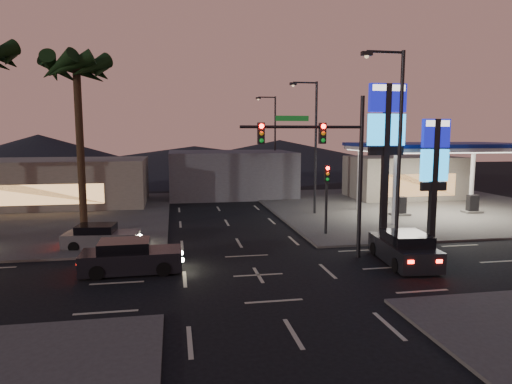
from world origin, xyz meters
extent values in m
plane|color=black|center=(0.00, 0.00, 0.00)|extent=(140.00, 140.00, 0.00)
cube|color=#47443F|center=(16.00, 16.00, 0.06)|extent=(24.00, 24.00, 0.12)
cube|color=#47443F|center=(-16.00, 16.00, 0.06)|extent=(24.00, 24.00, 0.12)
cylinder|color=silver|center=(11.00, 9.00, 2.50)|extent=(0.36, 0.36, 5.00)
cylinder|color=silver|center=(11.00, 15.00, 2.50)|extent=(0.36, 0.36, 5.00)
cylinder|color=silver|center=(21.00, 15.00, 2.50)|extent=(0.36, 0.36, 5.00)
cube|color=silver|center=(16.00, 12.00, 5.20)|extent=(12.00, 8.00, 0.50)
cube|color=white|center=(16.00, 12.00, 4.90)|extent=(11.60, 7.60, 0.06)
cube|color=navy|center=(16.00, 12.00, 5.35)|extent=(12.20, 8.20, 0.25)
cube|color=black|center=(13.00, 12.00, 0.80)|extent=(0.80, 0.50, 1.40)
cube|color=black|center=(19.00, 12.00, 0.80)|extent=(0.80, 0.50, 1.40)
cube|color=#726B5B|center=(18.00, 21.00, 2.00)|extent=(10.00, 6.00, 4.00)
cube|color=black|center=(8.50, 5.50, 4.50)|extent=(0.35, 0.35, 9.00)
cube|color=#0D1095|center=(8.50, 5.50, 8.20)|extent=(2.20, 0.30, 1.60)
cube|color=white|center=(8.50, 5.50, 8.75)|extent=(1.98, 0.32, 0.35)
cube|color=#1AA1FF|center=(8.50, 5.50, 6.40)|extent=(2.20, 0.30, 1.80)
cube|color=black|center=(8.50, 5.50, 5.20)|extent=(2.09, 0.28, 0.50)
cube|color=black|center=(11.00, 4.50, 3.50)|extent=(0.35, 0.35, 7.00)
cube|color=#0D1095|center=(11.00, 4.50, 6.20)|extent=(1.60, 0.30, 1.60)
cube|color=white|center=(11.00, 4.50, 6.75)|extent=(1.44, 0.32, 0.35)
cube|color=#1AA1FF|center=(11.00, 4.50, 4.40)|extent=(1.60, 0.30, 1.80)
cube|color=black|center=(11.00, 4.50, 3.20)|extent=(1.52, 0.28, 0.50)
cylinder|color=black|center=(5.50, 2.00, 4.00)|extent=(0.20, 0.20, 8.00)
cylinder|color=black|center=(2.50, 2.00, 6.50)|extent=(6.00, 0.14, 0.14)
cube|color=#0C3F14|center=(2.00, 2.00, 6.90)|extent=(1.60, 0.05, 0.25)
cube|color=black|center=(3.50, 2.00, 6.20)|extent=(0.32, 0.25, 1.00)
sphere|color=#FF0C07|center=(3.50, 1.85, 6.53)|extent=(0.22, 0.22, 0.22)
sphere|color=orange|center=(3.50, 1.85, 6.20)|extent=(0.20, 0.20, 0.20)
sphere|color=#0CB226|center=(3.50, 1.85, 5.87)|extent=(0.20, 0.20, 0.20)
cube|color=black|center=(0.50, 2.00, 6.20)|extent=(0.32, 0.25, 1.00)
sphere|color=#FF0C07|center=(0.50, 1.85, 6.53)|extent=(0.22, 0.22, 0.22)
sphere|color=orange|center=(0.50, 1.85, 6.20)|extent=(0.20, 0.20, 0.20)
sphere|color=#0CB226|center=(0.50, 1.85, 5.87)|extent=(0.20, 0.20, 0.20)
cylinder|color=black|center=(5.50, 7.00, 2.00)|extent=(0.16, 0.16, 4.00)
cube|color=black|center=(5.50, 7.00, 3.80)|extent=(0.32, 0.25, 1.00)
sphere|color=#FF0C07|center=(5.50, 6.85, 4.13)|extent=(0.22, 0.22, 0.22)
sphere|color=orange|center=(5.50, 6.85, 3.80)|extent=(0.20, 0.20, 0.20)
sphere|color=#0CB226|center=(5.50, 6.85, 3.47)|extent=(0.20, 0.20, 0.20)
cylinder|color=black|center=(7.00, 1.00, 5.00)|extent=(0.18, 0.18, 10.00)
cylinder|color=black|center=(6.10, 1.00, 9.90)|extent=(1.80, 0.12, 0.12)
cube|color=black|center=(5.20, 1.00, 9.80)|extent=(0.50, 0.25, 0.18)
sphere|color=#FFCC8C|center=(5.20, 1.00, 9.68)|extent=(0.20, 0.20, 0.20)
cylinder|color=black|center=(7.00, 14.00, 5.00)|extent=(0.18, 0.18, 10.00)
cylinder|color=black|center=(6.10, 14.00, 9.90)|extent=(1.80, 0.12, 0.12)
cube|color=black|center=(5.20, 14.00, 9.80)|extent=(0.50, 0.25, 0.18)
sphere|color=#FFCC8C|center=(5.20, 14.00, 9.68)|extent=(0.20, 0.20, 0.20)
cylinder|color=black|center=(7.00, 28.00, 5.00)|extent=(0.18, 0.18, 10.00)
cylinder|color=black|center=(6.10, 28.00, 9.90)|extent=(1.80, 0.12, 0.12)
cube|color=black|center=(5.20, 28.00, 9.80)|extent=(0.50, 0.25, 0.18)
sphere|color=#FFCC8C|center=(5.20, 28.00, 9.68)|extent=(0.20, 0.20, 0.20)
cylinder|color=black|center=(-9.00, 9.50, 5.10)|extent=(0.44, 0.44, 10.20)
sphere|color=black|center=(-9.00, 9.50, 10.20)|extent=(0.90, 0.90, 0.90)
cone|color=black|center=(-7.70, 9.50, 9.90)|extent=(0.90, 2.74, 1.91)
cone|color=black|center=(-8.08, 10.42, 9.90)|extent=(2.57, 2.57, 1.91)
cone|color=black|center=(-9.00, 10.80, 9.90)|extent=(2.74, 0.90, 1.91)
cone|color=black|center=(-9.92, 10.42, 9.90)|extent=(2.57, 2.57, 1.91)
cone|color=black|center=(-10.30, 9.50, 9.90)|extent=(0.90, 2.74, 1.91)
cone|color=black|center=(-9.92, 8.58, 9.90)|extent=(2.57, 2.57, 1.91)
cone|color=black|center=(-9.00, 8.20, 9.90)|extent=(2.74, 0.90, 1.91)
cone|color=black|center=(-8.08, 8.58, 9.90)|extent=(2.57, 2.57, 1.91)
cone|color=black|center=(-12.70, 9.50, 10.50)|extent=(0.90, 2.74, 1.91)
cone|color=black|center=(-13.08, 10.42, 10.50)|extent=(2.57, 2.57, 1.91)
cube|color=#726B5B|center=(-14.00, 22.00, 2.00)|extent=(16.00, 8.00, 4.00)
cube|color=#4C4C51|center=(2.00, 26.00, 2.20)|extent=(12.00, 9.00, 4.40)
cone|color=black|center=(-25.00, 60.00, 3.00)|extent=(40.00, 40.00, 6.00)
cone|color=black|center=(15.00, 60.00, 2.50)|extent=(50.00, 50.00, 5.00)
cone|color=black|center=(0.00, 60.00, 2.00)|extent=(60.00, 60.00, 4.00)
cube|color=black|center=(-5.50, 1.44, 0.55)|extent=(4.41, 1.92, 0.90)
cube|color=black|center=(-5.80, 1.44, 1.15)|extent=(2.22, 1.73, 0.65)
cylinder|color=black|center=(-4.12, 2.31, 0.32)|extent=(0.64, 0.25, 0.64)
cylinder|color=black|center=(-4.09, 0.62, 0.32)|extent=(0.64, 0.25, 0.64)
cylinder|color=black|center=(-6.91, 2.26, 0.32)|extent=(0.64, 0.25, 0.64)
cylinder|color=black|center=(-6.88, 0.57, 0.32)|extent=(0.64, 0.25, 0.64)
sphere|color=#FFF2BF|center=(-3.32, 2.07, 0.62)|extent=(0.22, 0.22, 0.22)
sphere|color=#FFF2BF|center=(-3.30, 0.88, 0.62)|extent=(0.22, 0.22, 0.22)
cube|color=#FF140A|center=(-7.70, 2.00, 0.70)|extent=(0.08, 0.25, 0.14)
cube|color=#FF140A|center=(-7.68, 0.81, 0.70)|extent=(0.08, 0.25, 0.14)
cube|color=#5F5F62|center=(-7.49, 6.17, 0.49)|extent=(4.06, 2.06, 0.80)
cube|color=black|center=(-7.75, 6.20, 1.02)|extent=(2.10, 1.71, 0.58)
cylinder|color=black|center=(-6.17, 6.78, 0.28)|extent=(0.59, 0.27, 0.57)
cylinder|color=black|center=(-6.34, 5.28, 0.28)|extent=(0.59, 0.27, 0.57)
cylinder|color=black|center=(-8.64, 7.05, 0.28)|extent=(0.59, 0.27, 0.57)
cylinder|color=black|center=(-8.81, 5.55, 0.28)|extent=(0.59, 0.27, 0.57)
sphere|color=#FFF2BF|center=(-5.49, 6.48, 0.55)|extent=(0.20, 0.20, 0.20)
sphere|color=#FFF2BF|center=(-5.61, 5.43, 0.55)|extent=(0.20, 0.20, 0.20)
cube|color=#FF140A|center=(-9.37, 6.91, 0.62)|extent=(0.09, 0.23, 0.12)
cube|color=#FF140A|center=(-9.49, 5.85, 0.62)|extent=(0.09, 0.23, 0.12)
cube|color=black|center=(7.21, 0.63, 0.58)|extent=(2.39, 4.79, 0.94)
cube|color=black|center=(7.18, 0.31, 1.21)|extent=(2.00, 2.47, 0.68)
cylinder|color=black|center=(6.47, 2.18, 0.34)|extent=(0.32, 0.69, 0.67)
cylinder|color=black|center=(8.25, 2.00, 0.34)|extent=(0.32, 0.69, 0.67)
cylinder|color=black|center=(6.18, -0.75, 0.34)|extent=(0.32, 0.69, 0.67)
cylinder|color=black|center=(7.96, -0.92, 0.34)|extent=(0.32, 0.69, 0.67)
cube|color=#FF140A|center=(6.36, -1.61, 0.73)|extent=(0.27, 0.11, 0.15)
cube|color=#FF140A|center=(7.61, -1.73, 0.73)|extent=(0.27, 0.11, 0.15)
camera|label=1|loc=(-3.55, -19.10, 6.21)|focal=32.00mm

